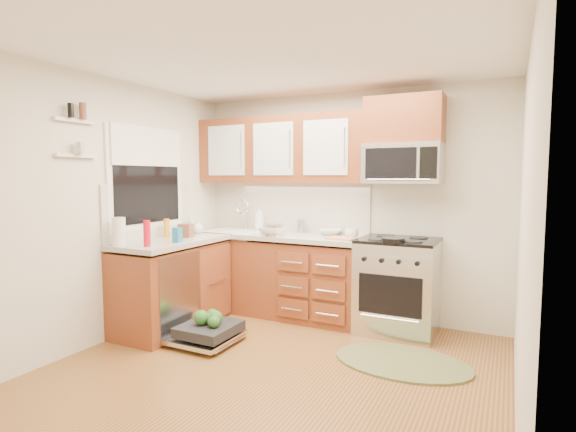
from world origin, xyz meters
The scene contains 38 objects.
floor centered at (0.00, 0.00, 0.00)m, with size 3.50×3.50×0.00m, color brown.
ceiling centered at (0.00, 0.00, 2.50)m, with size 3.50×3.50×0.00m, color white.
wall_back centered at (0.00, 1.75, 1.25)m, with size 3.50×0.04×2.50m, color beige.
wall_front centered at (0.00, -1.75, 1.25)m, with size 3.50×0.04×2.50m, color beige.
wall_left centered at (-1.75, 0.00, 1.25)m, with size 0.04×3.50×2.50m, color beige.
wall_right centered at (1.75, 0.00, 1.25)m, with size 0.04×3.50×2.50m, color beige.
base_cabinet_back centered at (-0.73, 1.45, 0.42)m, with size 2.05×0.60×0.85m, color brown.
base_cabinet_left centered at (-1.45, 0.52, 0.42)m, with size 0.60×1.25×0.85m, color brown.
countertop_back centered at (-0.72, 1.44, 0.90)m, with size 2.07×0.64×0.05m, color #ABA59D.
countertop_left centered at (-1.44, 0.53, 0.90)m, with size 0.64×1.27×0.05m, color #ABA59D.
backsplash_back centered at (-0.73, 1.74, 1.21)m, with size 2.05×0.02×0.57m, color beige.
backsplash_left centered at (-1.74, 0.52, 1.21)m, with size 0.02×1.25×0.57m, color beige.
upper_cabinets centered at (-0.73, 1.57, 1.88)m, with size 2.05×0.35×0.75m, color brown, non-canonical shape.
cabinet_over_mw centered at (0.68, 1.57, 2.13)m, with size 0.76×0.35×0.47m, color brown.
range centered at (0.68, 1.43, 0.47)m, with size 0.76×0.64×0.95m, color silver, non-canonical shape.
microwave centered at (0.68, 1.55, 1.70)m, with size 0.76×0.38×0.40m, color silver, non-canonical shape.
sink centered at (-1.25, 1.42, 0.80)m, with size 0.62×0.50×0.26m, color white, non-canonical shape.
dishwasher centered at (-0.86, 0.30, 0.10)m, with size 0.70×0.60×0.20m, color silver, non-canonical shape.
window centered at (-1.74, 0.50, 1.55)m, with size 0.03×1.05×1.05m, color white, non-canonical shape.
window_blind centered at (-1.71, 0.50, 1.88)m, with size 0.02×0.96×0.40m, color white.
shelf_upper centered at (-1.72, -0.35, 2.05)m, with size 0.04×0.40×0.03m, color white.
shelf_lower centered at (-1.72, -0.35, 1.75)m, with size 0.04×0.40×0.03m, color white.
rug centered at (0.90, 0.66, 0.01)m, with size 1.14×0.74×0.02m, color #63673B, non-canonical shape.
skillet centered at (0.68, 1.18, 0.97)m, with size 0.22×0.22×0.04m, color black.
stock_pot centered at (-0.64, 1.23, 0.99)m, with size 0.22×0.22×0.13m, color silver.
cutting_board centered at (0.12, 1.30, 0.94)m, with size 0.29×0.19×0.02m, color tan.
canister centered at (-0.48, 1.61, 1.00)m, with size 0.10×0.10×0.15m, color silver.
paper_towel_roll centered at (-1.60, -0.02, 1.06)m, with size 0.12×0.12×0.27m, color white.
mustard_bottle centered at (-1.62, 0.65, 1.02)m, with size 0.06×0.06×0.19m, color orange.
red_bottle centered at (-1.33, 0.06, 1.05)m, with size 0.06×0.06×0.24m, color red.
wooden_box centered at (-1.42, 0.72, 1.00)m, with size 0.14×0.10×0.14m, color brown.
blue_carton centered at (-1.25, 0.38, 1.00)m, with size 0.09×0.05×0.15m, color teal.
bowl_a centered at (-0.11, 1.59, 0.96)m, with size 0.25×0.25×0.06m, color #999999.
bowl_b centered at (-0.66, 1.25, 0.97)m, with size 0.30×0.30×0.09m, color #999999.
cup centered at (0.20, 1.41, 0.98)m, with size 0.14×0.14×0.11m, color #999999.
soap_bottle_a centered at (-1.00, 1.56, 1.08)m, with size 0.12×0.12×0.30m, color #999999.
soap_bottle_b centered at (-1.62, 1.05, 1.02)m, with size 0.09×0.09×0.19m, color #999999.
soap_bottle_c centered at (-1.52, 1.05, 1.00)m, with size 0.12×0.12×0.15m, color #999999.
Camera 1 is at (1.67, -3.04, 1.57)m, focal length 28.00 mm.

